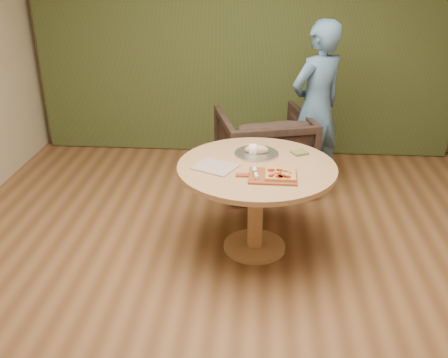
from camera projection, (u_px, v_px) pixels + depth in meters
name	position (u px, v px, depth m)	size (l,w,h in m)	color
room_shell	(228.00, 110.00, 2.95)	(5.04, 6.04, 2.84)	brown
curtain	(245.00, 33.00, 5.57)	(4.80, 0.14, 2.78)	#2F3C1B
pedestal_table	(256.00, 182.00, 3.90)	(1.23, 1.23, 0.75)	tan
pizza_paddle	(271.00, 176.00, 3.63)	(0.45, 0.29, 0.01)	brown
flatbread_pizza	(280.00, 174.00, 3.62)	(0.22, 0.22, 0.04)	tan
cutlery_roll	(256.00, 173.00, 3.63)	(0.05, 0.20, 0.03)	silver
newspaper	(215.00, 167.00, 3.79)	(0.30, 0.25, 0.01)	beige
serving_tray	(256.00, 154.00, 4.03)	(0.36, 0.36, 0.02)	silver
bread_roll	(255.00, 149.00, 4.02)	(0.19, 0.09, 0.09)	tan
green_packet	(299.00, 153.00, 4.04)	(0.12, 0.10, 0.02)	#545A28
armchair	(264.00, 147.00, 5.03)	(0.86, 0.81, 0.89)	black
person_standing	(316.00, 107.00, 4.91)	(0.61, 0.40, 1.68)	teal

